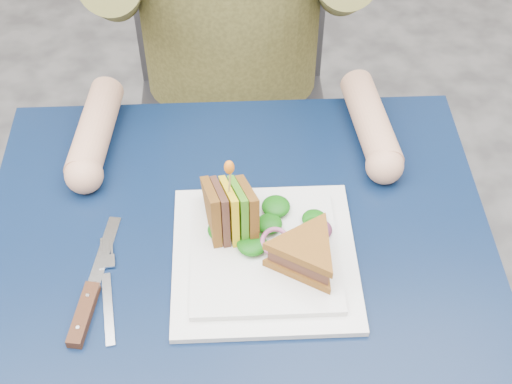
{
  "coord_description": "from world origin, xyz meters",
  "views": [
    {
      "loc": [
        -0.0,
        -0.57,
        1.55
      ],
      "look_at": [
        0.03,
        0.08,
        0.82
      ],
      "focal_mm": 50.0,
      "sensor_mm": 36.0,
      "label": 1
    }
  ],
  "objects_px": {
    "plate": "(265,256)",
    "knife": "(88,302)",
    "table": "(240,309)",
    "chair": "(232,79)",
    "sandwich_flat": "(306,254)",
    "fork": "(108,291)",
    "sandwich_upright": "(231,212)"
  },
  "relations": [
    {
      "from": "sandwich_upright",
      "to": "fork",
      "type": "height_order",
      "value": "sandwich_upright"
    },
    {
      "from": "chair",
      "to": "knife",
      "type": "bearing_deg",
      "value": -106.19
    },
    {
      "from": "table",
      "to": "sandwich_upright",
      "type": "relative_size",
      "value": 5.11
    },
    {
      "from": "sandwich_flat",
      "to": "knife",
      "type": "distance_m",
      "value": 0.3
    },
    {
      "from": "plate",
      "to": "sandwich_upright",
      "type": "bearing_deg",
      "value": 135.35
    },
    {
      "from": "sandwich_flat",
      "to": "sandwich_upright",
      "type": "relative_size",
      "value": 1.11
    },
    {
      "from": "table",
      "to": "chair",
      "type": "distance_m",
      "value": 0.68
    },
    {
      "from": "sandwich_flat",
      "to": "sandwich_upright",
      "type": "xyz_separation_m",
      "value": [
        -0.1,
        0.07,
        0.01
      ]
    },
    {
      "from": "table",
      "to": "fork",
      "type": "distance_m",
      "value": 0.2
    },
    {
      "from": "plate",
      "to": "knife",
      "type": "distance_m",
      "value": 0.25
    },
    {
      "from": "chair",
      "to": "fork",
      "type": "height_order",
      "value": "chair"
    },
    {
      "from": "table",
      "to": "sandwich_upright",
      "type": "distance_m",
      "value": 0.15
    },
    {
      "from": "table",
      "to": "chair",
      "type": "xyz_separation_m",
      "value": [
        0.0,
        0.67,
        -0.11
      ]
    },
    {
      "from": "plate",
      "to": "fork",
      "type": "relative_size",
      "value": 1.45
    },
    {
      "from": "sandwich_flat",
      "to": "plate",
      "type": "bearing_deg",
      "value": 155.56
    },
    {
      "from": "table",
      "to": "sandwich_flat",
      "type": "height_order",
      "value": "sandwich_flat"
    },
    {
      "from": "knife",
      "to": "table",
      "type": "bearing_deg",
      "value": 9.41
    },
    {
      "from": "sandwich_flat",
      "to": "fork",
      "type": "xyz_separation_m",
      "value": [
        -0.27,
        -0.02,
        -0.04
      ]
    },
    {
      "from": "knife",
      "to": "sandwich_flat",
      "type": "bearing_deg",
      "value": 7.53
    },
    {
      "from": "chair",
      "to": "sandwich_flat",
      "type": "relative_size",
      "value": 5.69
    },
    {
      "from": "table",
      "to": "sandwich_flat",
      "type": "relative_size",
      "value": 4.59
    },
    {
      "from": "sandwich_upright",
      "to": "fork",
      "type": "distance_m",
      "value": 0.2
    },
    {
      "from": "fork",
      "to": "sandwich_flat",
      "type": "bearing_deg",
      "value": 4.39
    },
    {
      "from": "chair",
      "to": "sandwich_flat",
      "type": "xyz_separation_m",
      "value": [
        0.09,
        -0.67,
        0.23
      ]
    },
    {
      "from": "chair",
      "to": "knife",
      "type": "height_order",
      "value": "chair"
    },
    {
      "from": "plate",
      "to": "knife",
      "type": "height_order",
      "value": "plate"
    },
    {
      "from": "sandwich_upright",
      "to": "fork",
      "type": "bearing_deg",
      "value": -152.17
    },
    {
      "from": "chair",
      "to": "sandwich_upright",
      "type": "relative_size",
      "value": 6.34
    },
    {
      "from": "table",
      "to": "fork",
      "type": "xyz_separation_m",
      "value": [
        -0.18,
        -0.02,
        0.08
      ]
    },
    {
      "from": "table",
      "to": "fork",
      "type": "height_order",
      "value": "fork"
    },
    {
      "from": "table",
      "to": "knife",
      "type": "height_order",
      "value": "knife"
    },
    {
      "from": "knife",
      "to": "plate",
      "type": "bearing_deg",
      "value": 14.86
    }
  ]
}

